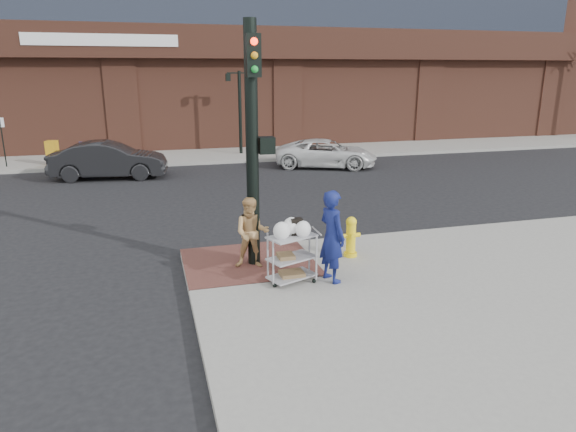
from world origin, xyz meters
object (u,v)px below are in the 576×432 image
object	(u,v)px
traffic_signal_pole	(253,140)
woman_blue	(332,236)
sedan_dark	(109,160)
fire_hydrant	(351,236)
pedestrian_tan	(252,233)
minivan_white	(326,153)
lamp_post	(240,103)
utility_cart	(292,254)

from	to	relation	value
traffic_signal_pole	woman_blue	bearing A→B (deg)	-45.97
sedan_dark	fire_hydrant	xyz separation A→B (m)	(5.74, -11.29, -0.12)
sedan_dark	traffic_signal_pole	bearing A→B (deg)	-155.17
pedestrian_tan	minivan_white	bearing A→B (deg)	76.22
lamp_post	traffic_signal_pole	size ratio (longest dim) A/B	0.80
traffic_signal_pole	fire_hydrant	bearing A→B (deg)	-3.14
fire_hydrant	utility_cart	bearing A→B (deg)	-148.15
sedan_dark	minivan_white	world-z (taller)	sedan_dark
sedan_dark	fire_hydrant	bearing A→B (deg)	-146.04
traffic_signal_pole	minivan_white	xyz separation A→B (m)	(5.59, 11.21, -2.21)
woman_blue	minivan_white	size ratio (longest dim) A/B	0.41
lamp_post	pedestrian_tan	distance (m)	15.71
utility_cart	minivan_white	bearing A→B (deg)	67.57
sedan_dark	lamp_post	bearing A→B (deg)	-49.26
woman_blue	fire_hydrant	bearing A→B (deg)	-53.81
minivan_white	sedan_dark	bearing A→B (deg)	112.90
traffic_signal_pole	sedan_dark	size ratio (longest dim) A/B	1.12
lamp_post	sedan_dark	size ratio (longest dim) A/B	0.90
woman_blue	minivan_white	distance (m)	13.25
traffic_signal_pole	fire_hydrant	xyz separation A→B (m)	(2.15, -0.12, -2.21)
woman_blue	traffic_signal_pole	bearing A→B (deg)	27.23
minivan_white	utility_cart	bearing A→B (deg)	-179.73
minivan_white	utility_cart	world-z (taller)	utility_cart
traffic_signal_pole	fire_hydrant	distance (m)	3.09
traffic_signal_pole	pedestrian_tan	distance (m)	1.94
lamp_post	woman_blue	world-z (taller)	lamp_post
pedestrian_tan	sedan_dark	distance (m)	11.87
woman_blue	utility_cart	distance (m)	0.85
lamp_post	minivan_white	size ratio (longest dim) A/B	0.90
lamp_post	minivan_white	bearing A→B (deg)	-52.24
woman_blue	pedestrian_tan	bearing A→B (deg)	33.60
minivan_white	fire_hydrant	size ratio (longest dim) A/B	4.84
sedan_dark	minivan_white	size ratio (longest dim) A/B	1.00
pedestrian_tan	sedan_dark	size ratio (longest dim) A/B	0.34
woman_blue	minivan_white	xyz separation A→B (m)	(4.33, 12.51, -0.45)
woman_blue	sedan_dark	xyz separation A→B (m)	(-4.85, 12.48, -0.34)
lamp_post	utility_cart	bearing A→B (deg)	-96.92
sedan_dark	utility_cart	xyz separation A→B (m)	(4.08, -12.33, -0.00)
sedan_dark	utility_cart	bearing A→B (deg)	-154.68
sedan_dark	minivan_white	distance (m)	9.18
traffic_signal_pole	lamp_post	bearing A→B (deg)	80.76
traffic_signal_pole	woman_blue	world-z (taller)	traffic_signal_pole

